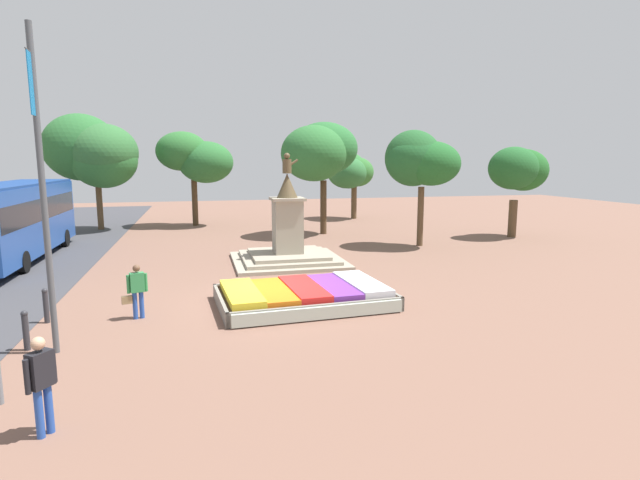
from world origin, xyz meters
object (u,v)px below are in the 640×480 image
object	(u,v)px
flower_planter	(305,296)
kerb_bollard_mid_a	(26,329)
pedestrian_with_handbag	(137,289)
city_bus	(14,217)
banner_pole	(42,188)
kerb_bollard_mid_b	(46,305)
statue_monument	(288,242)
pedestrian_near_planter	(41,379)

from	to	relation	value
flower_planter	kerb_bollard_mid_a	size ratio (longest dim) A/B	5.61
pedestrian_with_handbag	city_bus	bearing A→B (deg)	121.31
banner_pole	city_bus	distance (m)	13.51
kerb_bollard_mid_a	banner_pole	bearing A→B (deg)	-25.71
banner_pole	kerb_bollard_mid_b	world-z (taller)	banner_pole
statue_monument	pedestrian_with_handbag	distance (m)	8.91
city_bus	kerb_bollard_mid_b	xyz separation A→B (m)	(3.82, -10.07, -1.48)
kerb_bollard_mid_a	city_bus	bearing A→B (deg)	107.92
statue_monument	pedestrian_near_planter	xyz separation A→B (m)	(-6.40, -13.07, 0.05)
flower_planter	statue_monument	distance (m)	6.74
statue_monument	kerb_bollard_mid_a	xyz separation A→B (m)	(-7.91, -8.84, -0.41)
flower_planter	statue_monument	size ratio (longest dim) A/B	1.14
flower_planter	kerb_bollard_mid_a	xyz separation A→B (m)	(-7.25, -2.16, 0.23)
flower_planter	statue_monument	bearing A→B (deg)	84.31
pedestrian_near_planter	statue_monument	bearing A→B (deg)	63.92
kerb_bollard_mid_a	kerb_bollard_mid_b	bearing A→B (deg)	93.28
pedestrian_near_planter	pedestrian_with_handbag	bearing A→B (deg)	82.64
statue_monument	pedestrian_near_planter	bearing A→B (deg)	-116.08
statue_monument	city_bus	size ratio (longest dim) A/B	0.44
kerb_bollard_mid_b	banner_pole	bearing A→B (deg)	-71.18
city_bus	pedestrian_with_handbag	size ratio (longest dim) A/B	6.90
flower_planter	kerb_bollard_mid_a	bearing A→B (deg)	-163.39
pedestrian_near_planter	kerb_bollard_mid_a	bearing A→B (deg)	109.70
flower_planter	city_bus	xyz separation A→B (m)	(-11.19, 10.04, 1.72)
banner_pole	pedestrian_with_handbag	bearing A→B (deg)	55.00
pedestrian_near_planter	flower_planter	bearing A→B (deg)	48.10
banner_pole	city_bus	world-z (taller)	banner_pole
pedestrian_near_planter	kerb_bollard_mid_b	xyz separation A→B (m)	(-1.64, 6.36, -0.46)
pedestrian_with_handbag	pedestrian_near_planter	size ratio (longest dim) A/B	0.93
city_bus	kerb_bollard_mid_b	bearing A→B (deg)	-69.21
banner_pole	kerb_bollard_mid_b	size ratio (longest dim) A/B	7.49
kerb_bollard_mid_b	pedestrian_near_planter	bearing A→B (deg)	-75.57
flower_planter	pedestrian_near_planter	distance (m)	8.61
pedestrian_with_handbag	kerb_bollard_mid_b	world-z (taller)	pedestrian_with_handbag
statue_monument	city_bus	distance (m)	12.37
flower_planter	statue_monument	xyz separation A→B (m)	(0.67, 6.68, 0.64)
statue_monument	city_bus	world-z (taller)	statue_monument
banner_pole	pedestrian_with_handbag	world-z (taller)	banner_pole
flower_planter	kerb_bollard_mid_a	distance (m)	7.56
city_bus	kerb_bollard_mid_a	world-z (taller)	city_bus
banner_pole	pedestrian_near_planter	distance (m)	4.90
pedestrian_near_planter	kerb_bollard_mid_a	world-z (taller)	pedestrian_near_planter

